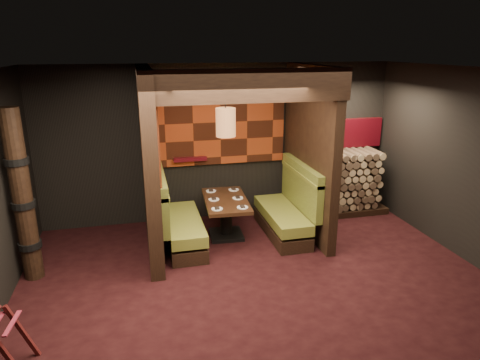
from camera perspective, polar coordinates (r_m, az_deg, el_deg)
name	(u,v)px	position (r m, az deg, el deg)	size (l,w,h in m)	color
floor	(263,290)	(5.94, 3.07, -14.47)	(6.50, 5.50, 0.02)	black
ceiling	(267,71)	(5.05, 3.61, 14.35)	(6.50, 5.50, 0.02)	black
wall_back	(221,143)	(7.91, -2.52, 4.99)	(6.50, 0.02, 2.85)	black
wall_front	(389,322)	(3.06, 19.23, -17.49)	(6.50, 0.02, 2.85)	black
partition_left	(149,162)	(6.69, -12.03, 2.30)	(0.20, 2.20, 2.85)	black
partition_right	(309,152)	(7.30, 9.23, 3.70)	(0.15, 2.10, 2.85)	black
header_beam	(249,86)	(5.73, 1.21, 12.44)	(2.85, 0.18, 0.44)	black
tapa_back_panel	(220,122)	(7.78, -2.67, 7.74)	(2.40, 0.06, 1.55)	#A23B18
tapa_side_panel	(155,133)	(6.77, -11.30, 6.21)	(0.04, 1.85, 1.45)	#A23B18
lacquer_shelf	(190,159)	(7.77, -6.68, 2.80)	(0.60, 0.12, 0.07)	#500B14
booth_bench_left	(177,222)	(7.04, -8.34, -5.55)	(0.68, 1.60, 1.14)	black
booth_bench_right	(288,212)	(7.43, 6.37, -4.22)	(0.68, 1.60, 1.14)	black
dining_table	(226,212)	(7.25, -1.88, -4.29)	(0.78, 1.33, 0.68)	black
place_settings	(226,198)	(7.16, -1.90, -2.47)	(0.64, 1.09, 0.03)	white
pendant_lamp	(226,122)	(6.78, -1.92, 7.70)	(0.31, 0.31, 1.09)	#935B32
totem_column	(22,198)	(6.42, -27.02, -2.15)	(0.31, 0.31, 2.40)	black
firewood_stack	(342,182)	(8.49, 13.43, -0.30)	(1.73, 0.70, 1.22)	black
mosaic_header	(337,134)	(8.56, 12.85, 6.05)	(1.83, 0.10, 0.56)	maroon
bay_front_post	(308,148)	(7.56, 9.11, 4.20)	(0.08, 0.08, 2.85)	black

